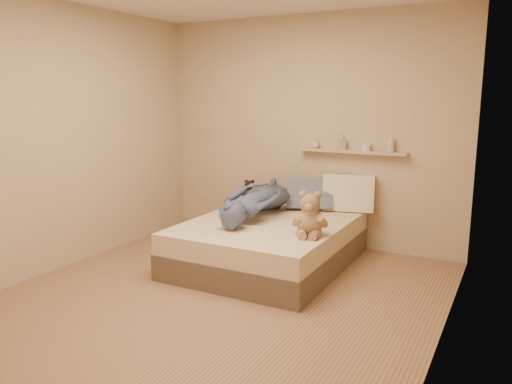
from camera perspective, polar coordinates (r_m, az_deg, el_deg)
The scene contains 10 objects.
room at distance 4.11m, azimuth -4.31°, elevation 5.34°, with size 3.80×3.80×3.80m.
bed at distance 5.12m, azimuth 1.49°, elevation -5.82°, with size 1.50×1.90×0.45m.
game_console at distance 4.69m, azimuth -3.40°, elevation -2.81°, with size 0.16×0.08×0.05m.
teddy_bear at distance 4.53m, azimuth 6.16°, elevation -2.88°, with size 0.33×0.34×0.42m.
dark_plush at distance 5.96m, azimuth -0.73°, elevation -0.03°, with size 0.18×0.18×0.27m.
pillow_cream at distance 5.56m, azimuth 10.53°, elevation -0.13°, with size 0.55×0.16×0.40m, color beige.
pillow_grey at distance 5.57m, azimuth 6.19°, elevation -0.31°, with size 0.50×0.14×0.34m, color slate.
person at distance 5.27m, azimuth 0.23°, elevation -0.78°, with size 0.55×1.50×0.36m, color #4A5175.
wall_shelf at distance 5.57m, azimuth 10.86°, elevation 4.56°, with size 1.20×0.12×0.03m, color tan.
shelf_bottles at distance 5.56m, azimuth 10.98°, elevation 5.44°, with size 0.94×0.11×0.19m.
Camera 1 is at (2.20, -3.45, 1.70)m, focal length 35.00 mm.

